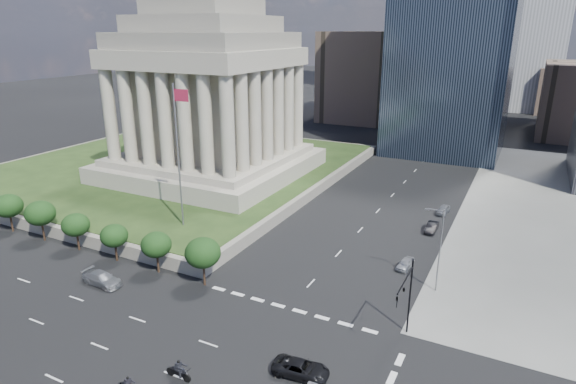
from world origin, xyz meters
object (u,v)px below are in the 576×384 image
Objects in this scene: suv_grey at (102,279)px; parked_sedan_far at (443,210)px; pickup_truck at (301,369)px; war_memorial at (207,70)px; flagpole at (179,149)px; traffic_signal_ne at (406,294)px; motorcycle_trail at (178,369)px; parked_sedan_mid at (432,227)px; parked_sedan_near at (405,264)px; street_lamp_north at (439,246)px.

suv_grey is 1.34× the size of parked_sedan_far.
war_memorial is at bearing 36.16° from pickup_truck.
pickup_truck is at bearing -34.45° from flagpole.
traffic_signal_ne reaches higher than motorcycle_trail.
parked_sedan_mid reaches higher than parked_sedan_far.
flagpole is 4.90× the size of parked_sedan_mid.
suv_grey is (-34.30, -5.08, -4.49)m from traffic_signal_ne.
motorcycle_trail is (-12.37, -29.05, 0.36)m from parked_sedan_near.
suv_grey is at bearing -171.57° from traffic_signal_ne.
parked_sedan_near is 0.91× the size of parked_sedan_far.
parked_sedan_far is at bearing -34.17° from suv_grey.
flagpole reaches higher than parked_sedan_far.
parked_sedan_far is (0.21, 8.31, -0.00)m from parked_sedan_mid.
war_memorial is at bearing 172.93° from parked_sedan_mid.
suv_grey reaches higher than parked_sedan_mid.
pickup_truck is at bearing -110.58° from street_lamp_north.
parked_sedan_mid is 44.32m from motorcycle_trail.
traffic_signal_ne is 0.80× the size of street_lamp_north.
street_lamp_north is 3.83× the size of motorcycle_trail.
flagpole is 2.00× the size of street_lamp_north.
flagpole is 33.63m from parked_sedan_near.
parked_sedan_near is at bearing -53.71° from suv_grey.
parked_sedan_far is at bearing 89.01° from parked_sedan_mid.
street_lamp_north is 30.52m from motorcycle_trail.
pickup_truck is at bearing -89.60° from parked_sedan_near.
suv_grey is (-27.63, 3.59, 0.07)m from pickup_truck.
pickup_truck is 37.42m from parked_sedan_mid.
pickup_truck is 10.54m from motorcycle_trail.
street_lamp_north is at bearing 85.81° from traffic_signal_ne.
parked_sedan_mid is at bearing 95.17° from parked_sedan_near.
flagpole is at bearing 2.97° from suv_grey.
war_memorial is 46.11m from suv_grey.
war_memorial reaches higher than motorcycle_trail.
parked_sedan_far is (43.85, 2.56, -20.73)m from war_memorial.
traffic_signal_ne is 11.34m from street_lamp_north.
street_lamp_north is (0.83, 11.30, 0.41)m from traffic_signal_ne.
suv_grey reaches higher than parked_sedan_far.
parked_sedan_far is at bearing 94.11° from traffic_signal_ne.
flagpole is 43.17m from parked_sedan_far.
war_memorial is 7.42× the size of suv_grey.
street_lamp_north reaches higher than pickup_truck.
traffic_signal_ne is (46.50, -34.30, -16.15)m from war_memorial.
parked_sedan_near is (30.83, 4.94, -12.50)m from flagpole.
traffic_signal_ne is 11.85m from pickup_truck.
war_memorial is at bearing 123.60° from motorcycle_trail.
parked_sedan_mid is 1.56× the size of motorcycle_trail.
parked_sedan_far is at bearing -11.72° from pickup_truck.
street_lamp_north reaches higher than motorcycle_trail.
war_memorial reaches higher than parked_sedan_near.
motorcycle_trail is (18.43, -8.73, 0.21)m from suv_grey.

